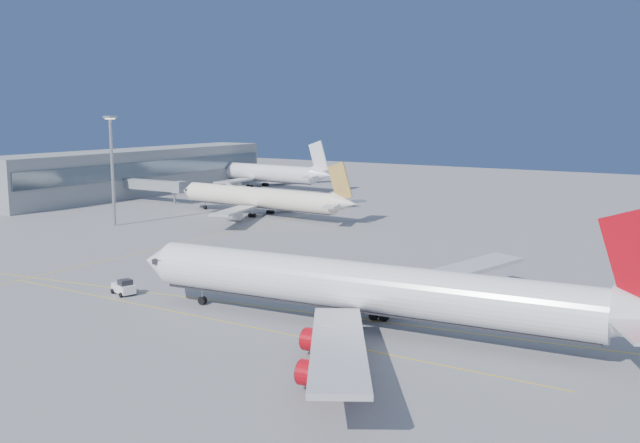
{
  "coord_description": "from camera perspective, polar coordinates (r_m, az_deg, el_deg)",
  "views": [
    {
      "loc": [
        64.4,
        -85.98,
        28.41
      ],
      "look_at": [
        -7.19,
        28.77,
        7.0
      ],
      "focal_mm": 40.0,
      "sensor_mm": 36.0,
      "label": 1
    }
  ],
  "objects": [
    {
      "name": "terminal",
      "position": [
        248.66,
        -14.39,
        3.89
      ],
      "size": [
        18.4,
        110.0,
        15.0
      ],
      "color": "gray",
      "rests_on": "ground"
    },
    {
      "name": "light_mast",
      "position": [
        180.94,
        -16.31,
        4.64
      ],
      "size": [
        2.31,
        2.31,
        26.78
      ],
      "color": "gray",
      "rests_on": "ground"
    },
    {
      "name": "ground",
      "position": [
        111.12,
        -4.74,
        -5.85
      ],
      "size": [
        500.0,
        500.0,
        0.0
      ],
      "primitive_type": "plane",
      "color": "slate",
      "rests_on": "ground"
    },
    {
      "name": "airliner_virgin",
      "position": [
        92.39,
        4.04,
        -5.39
      ],
      "size": [
        73.84,
        66.09,
        18.21
      ],
      "rotation": [
        0.0,
        0.0,
        0.09
      ],
      "color": "white",
      "rests_on": "ground"
    },
    {
      "name": "pushback_tug",
      "position": [
        114.7,
        -15.42,
        -5.09
      ],
      "size": [
        4.79,
        3.69,
        2.44
      ],
      "rotation": [
        0.0,
        0.0,
        -0.31
      ],
      "color": "white",
      "rests_on": "ground"
    },
    {
      "name": "airliner_third",
      "position": [
        262.48,
        -4.96,
        3.93
      ],
      "size": [
        66.34,
        60.98,
        17.79
      ],
      "rotation": [
        0.0,
        0.0,
        -0.08
      ],
      "color": "white",
      "rests_on": "ground"
    },
    {
      "name": "jet_bridge",
      "position": [
        224.29,
        -12.9,
        2.82
      ],
      "size": [
        23.6,
        3.6,
        6.9
      ],
      "color": "gray",
      "rests_on": "ground"
    },
    {
      "name": "airliner_etihad",
      "position": [
        191.51,
        -4.63,
        1.87
      ],
      "size": [
        59.93,
        55.29,
        15.64
      ],
      "rotation": [
        0.0,
        0.0,
        -0.06
      ],
      "color": "white",
      "rests_on": "ground"
    },
    {
      "name": "taxiway_lines",
      "position": [
        124.86,
        -8.43,
        -4.25
      ],
      "size": [
        118.86,
        140.0,
        0.02
      ],
      "color": "#DBB70C",
      "rests_on": "ground"
    }
  ]
}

